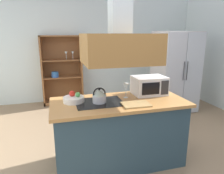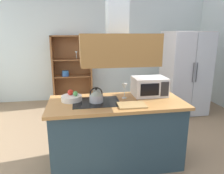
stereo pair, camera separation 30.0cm
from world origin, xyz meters
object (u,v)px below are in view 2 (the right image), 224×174
Objects in this scene: cutting_board at (132,105)px; wine_glass_on_counter at (125,87)px; refrigerator at (185,73)px; fruit_bowl at (72,98)px; dish_cabinet at (72,73)px; kettle at (96,96)px; microwave at (149,86)px.

wine_glass_on_counter is (-0.02, 0.32, 0.14)m from cutting_board.
fruit_bowl is (-2.44, -1.53, 0.04)m from refrigerator.
fruit_bowl reaches higher than cutting_board.
fruit_bowl is (0.04, -2.77, 0.19)m from dish_cabinet.
dish_cabinet is 3.19m from cutting_board.
dish_cabinet is (-2.48, 1.23, -0.14)m from refrigerator.
wine_glass_on_counter is at bearing 15.40° from kettle.
cutting_board is (0.42, -0.21, -0.07)m from kettle.
refrigerator reaches higher than dish_cabinet.
kettle is 0.95× the size of wine_glass_on_counter.
dish_cabinet reaches higher than fruit_bowl.
microwave is at bearing 13.23° from kettle.
cutting_board is at bearing -132.66° from refrigerator.
refrigerator is at bearing 47.34° from cutting_board.
refrigerator is at bearing 41.60° from wine_glass_on_counter.
cutting_board is at bearing -76.05° from dish_cabinet.
dish_cabinet is 8.32× the size of wine_glass_on_counter.
fruit_bowl is at bearing -176.32° from microwave.
cutting_board is at bearing -132.40° from microwave.
kettle is 0.33m from fruit_bowl.
kettle is at bearing -142.26° from refrigerator.
microwave is at bearing -67.34° from dish_cabinet.
refrigerator is at bearing 32.18° from fruit_bowl.
cutting_board is (-1.71, -1.86, 0.01)m from refrigerator.
refrigerator is 5.30× the size of cutting_board.
refrigerator is at bearing 37.74° from kettle.
dish_cabinet is 2.88m from wine_glass_on_counter.
fruit_bowl is at bearing 179.74° from wine_glass_on_counter.
dish_cabinet reaches higher than kettle.
dish_cabinet is 2.91m from kettle.
cutting_board is 0.35m from wine_glass_on_counter.
cutting_board is at bearing -23.95° from fruit_bowl.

